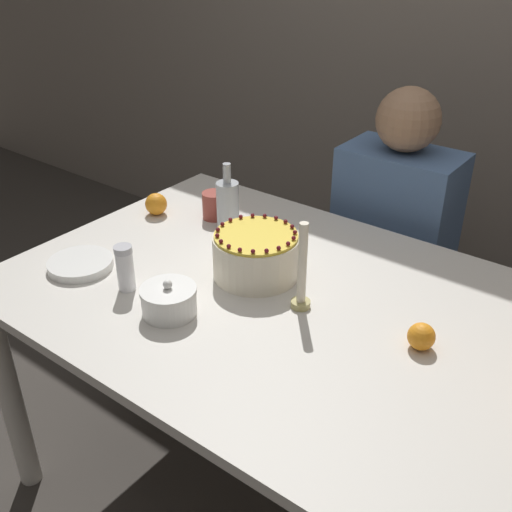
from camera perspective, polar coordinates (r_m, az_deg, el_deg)
The scene contains 13 objects.
ground_plane at distance 2.13m, azimuth 1.41°, elevation -21.21°, with size 12.00×12.00×0.00m, color #3D3833.
wall_behind at distance 2.64m, azimuth 21.22°, elevation 20.13°, with size 8.00×0.05×2.60m.
dining_table at distance 1.67m, azimuth 1.69°, elevation -6.64°, with size 1.45×1.03×0.78m.
cake at distance 1.65m, azimuth -0.00°, elevation 0.12°, with size 0.24×0.24×0.14m.
sugar_bowl at distance 1.52m, azimuth -8.29°, elevation -4.20°, with size 0.14×0.14×0.10m.
sugar_shaker at distance 1.62m, azimuth -12.36°, elevation -1.10°, with size 0.05×0.05×0.13m.
plate_stack at distance 1.78m, azimuth -16.38°, elevation -0.73°, with size 0.19×0.19×0.02m.
candle at distance 1.50m, azimuth 4.39°, elevation -1.82°, with size 0.05×0.05×0.24m.
bottle at distance 1.89m, azimuth -2.71°, elevation 4.85°, with size 0.07×0.07×0.22m.
cup at distance 1.99m, azimuth -4.02°, elevation 4.84°, with size 0.08×0.08×0.09m.
orange_fruit_0 at distance 1.45m, azimuth 15.47°, elevation -7.39°, with size 0.07×0.07×0.07m.
orange_fruit_1 at distance 2.04m, azimuth -9.50°, elevation 4.91°, with size 0.07×0.07×0.07m.
person_man_blue_shirt at distance 2.27m, azimuth 12.57°, elevation -1.14°, with size 0.40×0.34×1.19m.
Camera 1 is at (0.78, -1.10, 1.66)m, focal length 42.00 mm.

